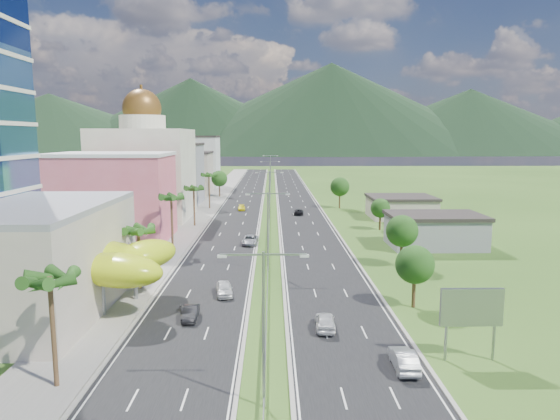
{
  "coord_description": "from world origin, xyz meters",
  "views": [
    {
      "loc": [
        0.59,
        -57.09,
        18.57
      ],
      "look_at": [
        1.83,
        20.37,
        7.0
      ],
      "focal_mm": 32.0,
      "sensor_mm": 36.0,
      "label": 1
    }
  ],
  "objects": [
    {
      "name": "palm_tree_a",
      "position": [
        -15.5,
        -22.0,
        8.02
      ],
      "size": [
        3.6,
        3.6,
        9.1
      ],
      "color": "#47301C",
      "rests_on": "ground"
    },
    {
      "name": "shed_near",
      "position": [
        28.0,
        25.0,
        2.5
      ],
      "size": [
        15.0,
        10.0,
        5.0
      ],
      "primitive_type": "cube",
      "color": "gray",
      "rests_on": "ground"
    },
    {
      "name": "car_white_near_right",
      "position": [
        5.7,
        -11.12,
        0.83
      ],
      "size": [
        2.13,
        4.76,
        1.59
      ],
      "primitive_type": "imported",
      "rotation": [
        0.0,
        0.0,
        3.09
      ],
      "color": "silver",
      "rests_on": "road_right"
    },
    {
      "name": "motorcycle",
      "position": [
        -9.15,
        -6.0,
        0.62
      ],
      "size": [
        0.84,
        1.87,
        1.15
      ],
      "primitive_type": "imported",
      "rotation": [
        0.0,
        0.0,
        0.17
      ],
      "color": "black",
      "rests_on": "road_left"
    },
    {
      "name": "car_yellow_far_left",
      "position": [
        -7.06,
        66.64,
        0.68
      ],
      "size": [
        2.07,
        4.49,
        1.27
      ],
      "primitive_type": "imported",
      "rotation": [
        0.0,
        0.0,
        0.07
      ],
      "color": "yellow",
      "rests_on": "road_left"
    },
    {
      "name": "car_white_near_left",
      "position": [
        -5.04,
        -0.59,
        0.81
      ],
      "size": [
        2.47,
        4.77,
        1.55
      ],
      "primitive_type": "imported",
      "rotation": [
        0.0,
        0.0,
        0.15
      ],
      "color": "silver",
      "rests_on": "road_left"
    },
    {
      "name": "leafy_tree_rd",
      "position": [
        18.0,
        70.0,
        5.58
      ],
      "size": [
        4.9,
        4.9,
        8.05
      ],
      "color": "#47301C",
      "rests_on": "ground"
    },
    {
      "name": "leafy_tree_rb",
      "position": [
        19.0,
        12.0,
        5.18
      ],
      "size": [
        4.55,
        4.55,
        7.47
      ],
      "color": "#47301C",
      "rests_on": "ground"
    },
    {
      "name": "domed_building",
      "position": [
        -28.0,
        55.0,
        11.35
      ],
      "size": [
        20.0,
        20.0,
        28.7
      ],
      "color": "beige",
      "rests_on": "ground"
    },
    {
      "name": "leafy_tree_lfar",
      "position": [
        -15.5,
        95.0,
        5.58
      ],
      "size": [
        4.9,
        4.9,
        8.05
      ],
      "color": "#47301C",
      "rests_on": "ground"
    },
    {
      "name": "road_right",
      "position": [
        7.5,
        90.0,
        0.02
      ],
      "size": [
        11.0,
        260.0,
        0.04
      ],
      "primitive_type": "cube",
      "color": "black",
      "rests_on": "ground"
    },
    {
      "name": "pink_shophouse",
      "position": [
        -28.0,
        32.0,
        7.5
      ],
      "size": [
        20.0,
        15.0,
        15.0
      ],
      "primitive_type": "cube",
      "color": "#D45769",
      "rests_on": "ground"
    },
    {
      "name": "billboard",
      "position": [
        17.0,
        -18.0,
        4.42
      ],
      "size": [
        5.2,
        0.35,
        6.2
      ],
      "color": "gray",
      "rests_on": "ground"
    },
    {
      "name": "sidewalk_left",
      "position": [
        -17.0,
        90.0,
        0.06
      ],
      "size": [
        7.0,
        260.0,
        0.12
      ],
      "primitive_type": "cube",
      "color": "gray",
      "rests_on": "ground"
    },
    {
      "name": "car_dark_far_right",
      "position": [
        6.87,
        59.67,
        0.68
      ],
      "size": [
        2.54,
        4.81,
        1.29
      ],
      "primitive_type": "imported",
      "rotation": [
        0.0,
        0.0,
        3.05
      ],
      "color": "black",
      "rests_on": "road_right"
    },
    {
      "name": "car_dark_left",
      "position": [
        -7.74,
        -8.32,
        0.71
      ],
      "size": [
        1.52,
        4.11,
        1.34
      ],
      "primitive_type": "imported",
      "rotation": [
        0.0,
        0.0,
        0.02
      ],
      "color": "black",
      "rests_on": "road_left"
    },
    {
      "name": "car_silver_mid_left",
      "position": [
        -3.2,
        27.08,
        0.8
      ],
      "size": [
        2.84,
        5.59,
        1.52
      ],
      "primitive_type": "imported",
      "rotation": [
        0.0,
        0.0,
        -0.06
      ],
      "color": "#9E9FA5",
      "rests_on": "road_left"
    },
    {
      "name": "streetlight_median_e",
      "position": [
        0.0,
        140.0,
        6.75
      ],
      "size": [
        6.04,
        0.25,
        11.0
      ],
      "color": "gray",
      "rests_on": "ground"
    },
    {
      "name": "car_silver_right",
      "position": [
        11.12,
        -19.51,
        0.83
      ],
      "size": [
        1.8,
        4.84,
        1.58
      ],
      "primitive_type": "imported",
      "rotation": [
        0.0,
        0.0,
        3.12
      ],
      "color": "#96989D",
      "rests_on": "road_right"
    },
    {
      "name": "leafy_tree_ra",
      "position": [
        16.0,
        -5.0,
        4.78
      ],
      "size": [
        4.2,
        4.2,
        6.9
      ],
      "color": "#47301C",
      "rests_on": "ground"
    },
    {
      "name": "midrise_white",
      "position": [
        -27.0,
        125.0,
        9.0
      ],
      "size": [
        16.0,
        15.0,
        18.0
      ],
      "primitive_type": "cube",
      "color": "silver",
      "rests_on": "ground"
    },
    {
      "name": "streetlight_median_d",
      "position": [
        0.0,
        95.0,
        6.75
      ],
      "size": [
        6.04,
        0.25,
        11.0
      ],
      "color": "gray",
      "rests_on": "ground"
    },
    {
      "name": "leafy_tree_rc",
      "position": [
        22.0,
        40.0,
        4.37
      ],
      "size": [
        3.85,
        3.85,
        6.33
      ],
      "color": "#47301C",
      "rests_on": "ground"
    },
    {
      "name": "road_left",
      "position": [
        -7.5,
        90.0,
        0.02
      ],
      "size": [
        11.0,
        260.0,
        0.04
      ],
      "primitive_type": "cube",
      "color": "black",
      "rests_on": "ground"
    },
    {
      "name": "streetlight_median_c",
      "position": [
        0.0,
        50.0,
        6.75
      ],
      "size": [
        6.04,
        0.25,
        11.0
      ],
      "color": "gray",
      "rests_on": "ground"
    },
    {
      "name": "shed_far",
      "position": [
        30.0,
        55.0,
        2.2
      ],
      "size": [
        14.0,
        12.0,
        4.4
      ],
      "primitive_type": "cube",
      "color": "#A79A8A",
      "rests_on": "ground"
    },
    {
      "name": "palm_tree_b",
      "position": [
        -15.5,
        2.0,
        7.06
      ],
      "size": [
        3.6,
        3.6,
        8.1
      ],
      "color": "#47301C",
      "rests_on": "ground"
    },
    {
      "name": "midrise_beige",
      "position": [
        -27.0,
        102.0,
        6.5
      ],
      "size": [
        16.0,
        15.0,
        13.0
      ],
      "primitive_type": "cube",
      "color": "#A79A8A",
      "rests_on": "ground"
    },
    {
      "name": "palm_tree_d",
      "position": [
        -15.5,
        45.0,
        7.54
      ],
      "size": [
        3.6,
        3.6,
        8.6
      ],
      "color": "#47301C",
      "rests_on": "ground"
    },
    {
      "name": "lime_canopy",
      "position": [
        -20.0,
        -4.0,
        4.99
      ],
      "size": [
        18.0,
        15.0,
        7.4
      ],
      "color": "#B7D114",
      "rests_on": "ground"
    },
    {
      "name": "palm_tree_c",
      "position": [
        -15.5,
        22.0,
        8.5
      ],
      "size": [
        3.6,
        3.6,
        9.6
      ],
      "color": "#47301C",
      "rests_on": "ground"
    },
    {
      "name": "mountain_ridge",
      "position": [
        60.0,
        450.0,
        0.0
      ],
      "size": [
        860.0,
        140.0,
        90.0
      ],
      "primitive_type": null,
      "color": "black",
      "rests_on": "ground"
    },
    {
      "name": "midrise_grey",
      "position": [
        -27.0,
        80.0,
        8.0
      ],
      "size": [
        16.0,
        15.0,
        16.0
      ],
      "primitive_type": "cube",
      "color": "gray",
      "rests_on": "ground"
    },
    {
      "name": "streetlight_median_b",
      "position": [
        0.0,
        10.0,
        6.75
      ],
      "size": [
        6.04,
        0.25,
        11.0
      ],
      "color": "gray",
      "rests_on": "ground"
    },
    {
      "name": "palm_tree_e",
      "position": [
        -15.5,
        70.0,
        8.31
      ],
      "size": [
        3.6,
        3.6,
        9.4
      ],
      "color": "#47301C",
      "rests_on": "ground"
    },
    {
      "name": "streetlight_median_a",
      "position": [
        0.0,
        -25.0,
        6.75
      ],
      "size": [
        6.04,
        0.25,
        11.0
      ],
      "color": "gray",
      "rests_on": "ground"
    },
    {
      "name": "ground",
      "position": [
        0.0,
        0.0,
        0.0
      ],
      "size": [
        500.0,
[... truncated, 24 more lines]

